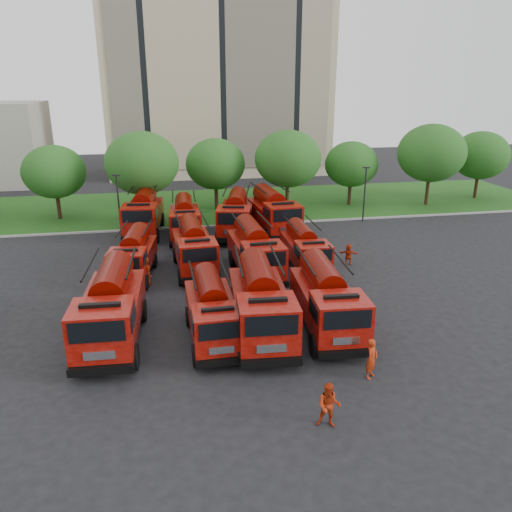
{
  "coord_description": "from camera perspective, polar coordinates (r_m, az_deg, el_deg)",
  "views": [
    {
      "loc": [
        -6.15,
        -25.43,
        12.31
      ],
      "look_at": [
        -0.61,
        4.22,
        1.8
      ],
      "focal_mm": 35.0,
      "sensor_mm": 36.0,
      "label": 1
    }
  ],
  "objects": [
    {
      "name": "tree_1",
      "position": [
        50.03,
        -22.08,
        8.9
      ],
      "size": [
        5.71,
        5.71,
        6.98
      ],
      "color": "#382314",
      "rests_on": "ground"
    },
    {
      "name": "fire_truck_5",
      "position": [
        34.49,
        -7.13,
        1.05
      ],
      "size": [
        2.91,
        7.3,
        3.27
      ],
      "rotation": [
        0.0,
        0.0,
        0.05
      ],
      "color": "black",
      "rests_on": "ground"
    },
    {
      "name": "tree_7",
      "position": [
        60.55,
        24.29,
        10.45
      ],
      "size": [
        6.05,
        6.05,
        7.39
      ],
      "color": "#382314",
      "rests_on": "ground"
    },
    {
      "name": "tree_3",
      "position": [
        50.28,
        -4.66,
        10.43
      ],
      "size": [
        5.88,
        5.88,
        7.19
      ],
      "color": "#382314",
      "rests_on": "ground"
    },
    {
      "name": "tree_4",
      "position": [
        49.95,
        3.67,
        11.01
      ],
      "size": [
        6.55,
        6.55,
        8.01
      ],
      "color": "#382314",
      "rests_on": "ground"
    },
    {
      "name": "fire_truck_6",
      "position": [
        33.33,
        -0.14,
        0.67
      ],
      "size": [
        2.98,
        7.58,
        3.4
      ],
      "rotation": [
        0.0,
        0.0,
        0.04
      ],
      "color": "black",
      "rests_on": "ground"
    },
    {
      "name": "fire_truck_0",
      "position": [
        25.78,
        -16.24,
        -5.61
      ],
      "size": [
        3.25,
        8.1,
        3.63
      ],
      "rotation": [
        0.0,
        0.0,
        -0.05
      ],
      "color": "black",
      "rests_on": "ground"
    },
    {
      "name": "fire_truck_10",
      "position": [
        42.34,
        -2.31,
        4.76
      ],
      "size": [
        4.22,
        8.05,
        3.49
      ],
      "rotation": [
        0.0,
        0.0,
        -0.22
      ],
      "color": "black",
      "rests_on": "ground"
    },
    {
      "name": "lamp_post_0",
      "position": [
        43.83,
        -15.46,
        6.11
      ],
      "size": [
        0.6,
        0.25,
        5.11
      ],
      "color": "black",
      "rests_on": "ground"
    },
    {
      "name": "lamp_post_1",
      "position": [
        47.28,
        12.33,
        7.29
      ],
      "size": [
        0.6,
        0.25,
        5.11
      ],
      "color": "black",
      "rests_on": "ground"
    },
    {
      "name": "firefighter_1",
      "position": [
        20.15,
        8.22,
        -18.68
      ],
      "size": [
        1.01,
        0.76,
        1.83
      ],
      "primitive_type": "imported",
      "rotation": [
        0.0,
        0.0,
        -0.35
      ],
      "color": "#AC2A0D",
      "rests_on": "ground"
    },
    {
      "name": "tree_5",
      "position": [
        53.15,
        10.84,
        10.26
      ],
      "size": [
        5.46,
        5.46,
        6.68
      ],
      "color": "#382314",
      "rests_on": "ground"
    },
    {
      "name": "ground",
      "position": [
        28.92,
        2.74,
        -6.01
      ],
      "size": [
        140.0,
        140.0,
        0.0
      ],
      "primitive_type": "plane",
      "color": "black",
      "rests_on": "ground"
    },
    {
      "name": "fire_truck_8",
      "position": [
        43.84,
        -12.71,
        4.89
      ],
      "size": [
        3.48,
        8.15,
        3.61
      ],
      "rotation": [
        0.0,
        0.0,
        -0.09
      ],
      "color": "black",
      "rests_on": "ground"
    },
    {
      "name": "fire_truck_2",
      "position": [
        25.31,
        0.53,
        -5.31
      ],
      "size": [
        3.32,
        8.05,
        3.59
      ],
      "rotation": [
        0.0,
        0.0,
        -0.07
      ],
      "color": "black",
      "rests_on": "ground"
    },
    {
      "name": "curb",
      "position": [
        45.45,
        -2.42,
        3.57
      ],
      "size": [
        70.0,
        0.3,
        0.14
      ],
      "primitive_type": "cube",
      "color": "gray",
      "rests_on": "ground"
    },
    {
      "name": "fire_truck_9",
      "position": [
        41.95,
        -8.15,
        4.27
      ],
      "size": [
        2.79,
        7.2,
        3.25
      ],
      "rotation": [
        0.0,
        0.0,
        -0.03
      ],
      "color": "black",
      "rests_on": "ground"
    },
    {
      "name": "fire_truck_3",
      "position": [
        26.16,
        8.07,
        -4.89
      ],
      "size": [
        3.14,
        7.63,
        3.4
      ],
      "rotation": [
        0.0,
        0.0,
        -0.07
      ],
      "color": "black",
      "rests_on": "ground"
    },
    {
      "name": "tree_2",
      "position": [
        47.48,
        -12.91,
        10.31
      ],
      "size": [
        6.72,
        6.72,
        8.22
      ],
      "color": "#382314",
      "rests_on": "ground"
    },
    {
      "name": "firefighter_2",
      "position": [
        25.44,
        11.28,
        -10.14
      ],
      "size": [
        0.78,
        1.19,
        1.91
      ],
      "primitive_type": "imported",
      "rotation": [
        0.0,
        0.0,
        1.44
      ],
      "color": "black",
      "rests_on": "ground"
    },
    {
      "name": "apartment_building",
      "position": [
        73.82,
        -4.5,
        19.31
      ],
      "size": [
        30.0,
        14.18,
        25.0
      ],
      "color": "tan",
      "rests_on": "ground"
    },
    {
      "name": "fire_truck_7",
      "position": [
        34.69,
        5.57,
        0.92
      ],
      "size": [
        2.46,
        6.48,
        2.93
      ],
      "rotation": [
        0.0,
        0.0,
        -0.02
      ],
      "color": "black",
      "rests_on": "ground"
    },
    {
      "name": "lawn",
      "position": [
        53.23,
        -3.68,
        5.87
      ],
      "size": [
        70.0,
        16.0,
        0.12
      ],
      "primitive_type": "cube",
      "color": "#1E4913",
      "rests_on": "ground"
    },
    {
      "name": "fire_truck_1",
      "position": [
        25.14,
        -5.0,
        -6.23
      ],
      "size": [
        2.58,
        6.78,
        3.06
      ],
      "rotation": [
        0.0,
        0.0,
        0.02
      ],
      "color": "black",
      "rests_on": "ground"
    },
    {
      "name": "tree_6",
      "position": [
        55.08,
        19.42,
        11.04
      ],
      "size": [
        6.89,
        6.89,
        8.42
      ],
      "color": "#382314",
      "rests_on": "ground"
    },
    {
      "name": "fire_truck_4",
      "position": [
        33.99,
        -13.82,
        0.1
      ],
      "size": [
        3.1,
        6.81,
        2.99
      ],
      "rotation": [
        0.0,
        0.0,
        -0.13
      ],
      "color": "black",
      "rests_on": "ground"
    },
    {
      "name": "firefighter_0",
      "position": [
        23.24,
        12.92,
        -13.32
      ],
      "size": [
        0.83,
        0.83,
        1.86
      ],
      "primitive_type": "imported",
      "rotation": [
        0.0,
        0.0,
        0.76
      ],
      "color": "#AC2A0D",
      "rests_on": "ground"
    },
    {
      "name": "firefighter_4",
      "position": [
        32.86,
        -12.38,
        -3.26
      ],
      "size": [
        1.03,
        1.13,
        1.93
      ],
      "primitive_type": "imported",
      "rotation": [
        0.0,
        0.0,
        2.14
      ],
      "color": "#AC2A0D",
      "rests_on": "ground"
    },
    {
      "name": "firefighter_3",
      "position": [
        25.87,
        10.29,
        -9.55
      ],
      "size": [
        1.24,
        1.13,
        1.73
      ],
      "primitive_type": "imported",
      "rotation": [
        0.0,
        0.0,
        3.78
      ],
      "color": "black",
      "rests_on": "ground"
    },
    {
      "name": "firefighter_5",
      "position": [
        36.36,
        10.46,
        -0.91
      ],
      "size": [
        1.51,
        1.11,
        1.5
      ],
      "primitive_type": "imported",
      "rotation": [
        0.0,
        0.0,
        2.73
      ],
      "color": "#AC2A0D",
      "rests_on": "ground"
    },
    {
      "name": "fire_truck_11",
      "position": [
        42.98,
        1.95,
        5.1
      ],
      "size": [
        3.47,
        8.22,
        3.64
      ],
      "rotation": [
        0.0,
        0.0,
        0.09
      ],
      "color": "black",
      "rests_on": "ground"
    }
  ]
}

